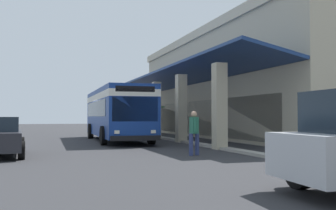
{
  "coord_description": "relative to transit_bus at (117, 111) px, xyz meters",
  "views": [
    {
      "loc": [
        24.92,
        -4.14,
        1.48
      ],
      "look_at": [
        4.35,
        2.4,
        2.11
      ],
      "focal_mm": 42.68,
      "sensor_mm": 36.0,
      "label": 1
    }
  ],
  "objects": [
    {
      "name": "pedestrian",
      "position": [
        10.08,
        1.16,
        -0.9
      ],
      "size": [
        0.67,
        0.47,
        1.69
      ],
      "color": "navy",
      "rests_on": "ground"
    },
    {
      "name": "ground",
      "position": [
        -0.59,
        7.73,
        -1.85
      ],
      "size": [
        120.0,
        120.0,
        0.0
      ],
      "primitive_type": "plane",
      "color": "#2D2D30"
    },
    {
      "name": "plaza_building",
      "position": [
        -2.58,
        13.03,
        2.01
      ],
      "size": [
        26.3,
        17.12,
        7.71
      ],
      "color": "#B2A88E",
      "rests_on": "ground"
    },
    {
      "name": "transit_bus",
      "position": [
        0.0,
        0.0,
        0.0
      ],
      "size": [
        11.25,
        2.97,
        3.34
      ],
      "color": "navy",
      "rests_on": "ground"
    },
    {
      "name": "potted_palm",
      "position": [
        -8.52,
        4.82,
        -1.17
      ],
      "size": [
        1.73,
        1.62,
        2.58
      ],
      "color": "gray",
      "rests_on": "ground"
    },
    {
      "name": "curb_strip",
      "position": [
        -2.58,
        3.4,
        -1.79
      ],
      "size": [
        31.2,
        0.5,
        0.12
      ],
      "primitive_type": "cube",
      "color": "#9E998E",
      "rests_on": "ground"
    }
  ]
}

